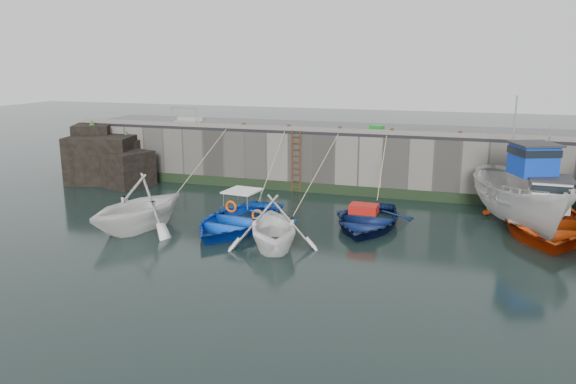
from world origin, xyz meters
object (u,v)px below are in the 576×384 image
(boat_far_white, at_px, (522,200))
(bollard_b, at_px, (289,127))
(boat_near_white, at_px, (140,229))
(bollard_c, at_px, (340,129))
(boat_near_blacktrim, at_px, (273,246))
(boat_near_blue, at_px, (237,227))
(bollard_e, at_px, (460,134))
(boat_far_orange, at_px, (544,221))
(boat_near_navy, at_px, (367,226))
(bollard_a, at_px, (244,126))
(ladder, at_px, (296,162))
(bollard_d, at_px, (392,131))
(fish_crate, at_px, (377,129))

(boat_far_white, xyz_separation_m, bollard_b, (-11.15, 3.43, 2.20))
(boat_near_white, xyz_separation_m, bollard_c, (6.32, 8.60, 3.30))
(boat_near_blacktrim, bearing_deg, boat_near_blue, 118.29)
(boat_near_blue, height_order, bollard_e, bollard_e)
(boat_near_blacktrim, relative_size, boat_far_orange, 0.60)
(boat_near_navy, height_order, boat_far_white, boat_far_white)
(boat_far_white, bearing_deg, bollard_a, 143.60)
(boat_near_white, xyz_separation_m, bollard_a, (1.12, 8.60, 3.30))
(ladder, xyz_separation_m, boat_far_orange, (11.50, -3.66, -1.14))
(boat_near_blacktrim, bearing_deg, bollard_e, 33.32)
(ladder, bearing_deg, bollard_c, 8.67)
(boat_near_blue, xyz_separation_m, boat_far_white, (11.05, 3.79, 1.10))
(boat_near_blue, bearing_deg, boat_near_navy, 26.79)
(ladder, height_order, bollard_d, bollard_d)
(bollard_c, bearing_deg, boat_far_orange, -23.27)
(boat_near_navy, xyz_separation_m, bollard_c, (-2.44, 5.34, 3.30))
(bollard_a, bearing_deg, ladder, -6.38)
(bollard_d, bearing_deg, fish_crate, 142.27)
(ladder, xyz_separation_m, boat_near_navy, (4.64, -5.00, -1.59))
(boat_near_white, distance_m, bollard_a, 9.28)
(boat_near_blacktrim, height_order, bollard_c, bollard_c)
(boat_far_orange, distance_m, bollard_b, 12.96)
(boat_near_white, bearing_deg, boat_far_white, 32.77)
(boat_near_blue, distance_m, bollard_e, 11.55)
(boat_near_blacktrim, distance_m, bollard_e, 11.44)
(boat_far_orange, bearing_deg, bollard_e, 132.23)
(boat_far_orange, xyz_separation_m, bollard_d, (-6.70, 4.00, 2.84))
(bollard_b, bearing_deg, boat_far_orange, -18.43)
(boat_near_white, bearing_deg, bollard_a, 96.06)
(ladder, relative_size, bollard_c, 11.43)
(boat_far_white, distance_m, fish_crate, 8.15)
(ladder, distance_m, boat_near_blue, 7.07)
(bollard_e, bearing_deg, bollard_a, 180.00)
(boat_far_white, xyz_separation_m, bollard_d, (-5.85, 3.43, 2.20))
(bollard_e, bearing_deg, ladder, -177.60)
(bollard_c, bearing_deg, bollard_a, 180.00)
(boat_near_blue, distance_m, boat_far_white, 11.73)
(bollard_b, xyz_separation_m, bollard_c, (2.70, 0.00, 0.00))
(bollard_b, relative_size, bollard_e, 1.00)
(boat_near_blue, distance_m, boat_near_blacktrim, 2.85)
(boat_far_orange, xyz_separation_m, bollard_a, (-14.50, 4.00, 2.84))
(fish_crate, relative_size, bollard_e, 2.35)
(boat_near_blue, height_order, boat_far_white, boat_far_white)
(boat_near_blue, xyz_separation_m, bollard_c, (2.60, 7.22, 3.30))
(bollard_d, relative_size, bollard_e, 1.00)
(boat_near_navy, height_order, bollard_e, bollard_e)
(boat_near_navy, distance_m, bollard_a, 9.89)
(boat_near_blue, height_order, boat_near_navy, boat_near_blue)
(boat_near_blue, xyz_separation_m, bollard_b, (-0.10, 7.22, 3.30))
(bollard_b, bearing_deg, boat_near_navy, -46.09)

